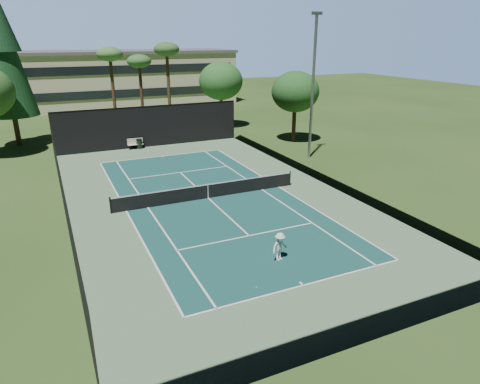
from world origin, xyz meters
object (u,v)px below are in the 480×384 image
object	(u,v)px
park_bench	(135,143)
player	(280,246)
trash_bin	(139,144)
tennis_ball_b	(164,187)
tennis_ball_c	(188,181)
tennis_net	(208,191)
tennis_ball_a	(256,287)
tennis_ball_d	(120,198)

from	to	relation	value
park_bench	player	bearing A→B (deg)	-85.83
trash_bin	tennis_ball_b	bearing A→B (deg)	-94.19
tennis_ball_c	tennis_ball_b	bearing A→B (deg)	-164.43
player	tennis_ball_c	world-z (taller)	player
tennis_ball_b	tennis_ball_c	xyz separation A→B (m)	(2.08, 0.58, -0.00)
trash_bin	tennis_net	bearing A→B (deg)	-85.33
player	tennis_ball_a	distance (m)	2.88
tennis_ball_a	tennis_ball_d	size ratio (longest dim) A/B	1.06
tennis_ball_a	tennis_ball_c	size ratio (longest dim) A/B	1.13
tennis_ball_d	tennis_net	bearing A→B (deg)	-24.95
player	tennis_ball_a	bearing A→B (deg)	-155.38
tennis_ball_d	park_bench	size ratio (longest dim) A/B	0.04
tennis_ball_b	tennis_ball_c	distance (m)	2.16
tennis_ball_d	park_bench	world-z (taller)	park_bench
tennis_ball_b	tennis_ball_c	size ratio (longest dim) A/B	1.06
tennis_net	player	bearing A→B (deg)	-88.77
player	tennis_ball_b	distance (m)	13.07
player	tennis_net	bearing A→B (deg)	76.34
player	tennis_ball_b	xyz separation A→B (m)	(-2.37, 12.84, -0.68)
tennis_net	trash_bin	world-z (taller)	tennis_net
tennis_ball_a	tennis_ball_b	world-z (taller)	tennis_ball_a
tennis_net	tennis_ball_b	xyz separation A→B (m)	(-2.17, 3.44, -0.53)
tennis_ball_a	park_bench	distance (m)	26.92
tennis_net	tennis_ball_b	size ratio (longest dim) A/B	205.34
player	tennis_ball_c	size ratio (longest dim) A/B	24.15
tennis_ball_c	trash_bin	xyz separation A→B (m)	(-1.19, 11.60, 0.45)
player	tennis_ball_b	bearing A→B (deg)	85.57
tennis_net	tennis_ball_a	bearing A→B (deg)	-99.94
trash_bin	tennis_ball_d	bearing A→B (deg)	-107.52
tennis_ball_b	tennis_ball_d	distance (m)	3.37
tennis_ball_d	trash_bin	xyz separation A→B (m)	(4.14, 13.10, 0.45)
tennis_ball_d	trash_bin	bearing A→B (deg)	72.48
park_bench	tennis_ball_a	bearing A→B (deg)	-90.69
trash_bin	tennis_ball_c	bearing A→B (deg)	-84.16
tennis_ball_a	park_bench	bearing A→B (deg)	89.31
tennis_ball_c	tennis_net	bearing A→B (deg)	-88.72
tennis_ball_b	tennis_ball_c	world-z (taller)	tennis_ball_b
tennis_net	tennis_ball_c	distance (m)	4.06
tennis_ball_b	park_bench	world-z (taller)	park_bench
tennis_ball_a	tennis_ball_c	xyz separation A→B (m)	(1.87, 15.20, -0.00)
tennis_ball_c	trash_bin	distance (m)	11.67
tennis_ball_b	trash_bin	world-z (taller)	trash_bin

